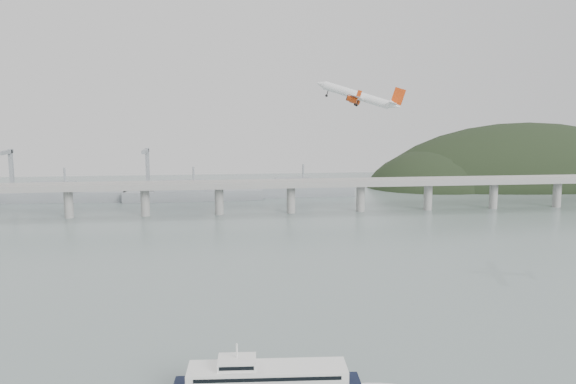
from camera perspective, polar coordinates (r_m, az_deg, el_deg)
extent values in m
plane|color=slate|center=(200.50, 1.98, -12.52)|extent=(900.00, 900.00, 0.00)
cube|color=gray|center=(389.62, -2.62, 0.71)|extent=(800.00, 22.00, 2.20)
cube|color=gray|center=(378.98, -2.50, 0.80)|extent=(800.00, 0.60, 1.80)
cube|color=gray|center=(399.75, -2.74, 1.19)|extent=(800.00, 0.60, 1.80)
cylinder|color=gray|center=(402.69, -21.39, -1.12)|extent=(6.00, 6.00, 21.00)
cylinder|color=gray|center=(393.23, -14.31, -1.02)|extent=(6.00, 6.00, 21.00)
cylinder|color=gray|center=(390.00, -7.01, -0.90)|extent=(6.00, 6.00, 21.00)
cylinder|color=gray|center=(393.16, 0.30, -0.76)|extent=(6.00, 6.00, 21.00)
cylinder|color=gray|center=(402.55, 7.37, -0.62)|extent=(6.00, 6.00, 21.00)
cylinder|color=gray|center=(417.75, 14.03, -0.48)|extent=(6.00, 6.00, 21.00)
cylinder|color=gray|center=(438.16, 20.15, -0.34)|extent=(6.00, 6.00, 21.00)
cylinder|color=gray|center=(463.09, 25.66, -0.21)|extent=(6.00, 6.00, 21.00)
ellipsoid|color=black|center=(602.58, 22.87, -0.91)|extent=(320.00, 150.00, 156.00)
ellipsoid|color=black|center=(551.31, 14.83, -0.70)|extent=(140.00, 110.00, 96.00)
cube|color=gray|center=(475.49, -21.63, -0.45)|extent=(95.67, 20.15, 8.00)
cube|color=gray|center=(476.93, -22.78, 0.49)|extent=(33.90, 15.02, 8.00)
cylinder|color=gray|center=(473.50, -21.73, 1.47)|extent=(1.60, 1.60, 14.00)
cube|color=gray|center=(455.53, -9.53, -0.33)|extent=(110.55, 21.43, 8.00)
cube|color=gray|center=(455.05, -10.94, 0.64)|extent=(39.01, 16.73, 8.00)
cylinder|color=gray|center=(453.45, -9.58, 1.67)|extent=(1.60, 1.60, 14.00)
cube|color=gray|center=(470.17, 1.55, 0.04)|extent=(85.00, 13.60, 8.00)
cube|color=gray|center=(467.91, 0.52, 0.99)|extent=(29.75, 11.90, 8.00)
cylinder|color=gray|center=(468.16, 1.55, 1.98)|extent=(1.60, 1.60, 14.00)
cube|color=gray|center=(516.66, -26.27, 1.72)|extent=(3.00, 3.00, 40.00)
cube|color=gray|center=(505.79, -26.77, 3.62)|extent=(3.00, 28.00, 3.00)
cube|color=gray|center=(491.50, -14.07, 2.04)|extent=(3.00, 3.00, 40.00)
cube|color=gray|center=(480.06, -14.29, 4.04)|extent=(3.00, 28.00, 3.00)
cube|color=white|center=(146.35, -2.10, -18.12)|extent=(39.88, 12.10, 4.68)
cube|color=black|center=(141.57, -2.07, -18.53)|extent=(35.50, 2.65, 0.94)
cube|color=black|center=(150.08, -2.14, -16.90)|extent=(35.50, 2.65, 0.94)
cube|color=black|center=(151.04, -2.13, -17.67)|extent=(35.50, 2.65, 0.94)
cube|color=white|center=(144.90, -5.21, -16.87)|extent=(9.80, 7.19, 2.43)
cube|color=black|center=(141.90, -5.26, -17.44)|extent=(8.41, 0.70, 0.94)
cylinder|color=white|center=(143.66, -5.22, -15.79)|extent=(0.50, 0.50, 3.74)
cylinder|color=white|center=(267.68, 6.97, 9.75)|extent=(30.14, 16.50, 13.19)
cone|color=white|center=(270.58, 3.32, 10.90)|extent=(6.67, 5.89, 5.25)
cone|color=white|center=(265.95, 10.82, 8.61)|extent=(7.48, 5.93, 5.58)
cube|color=white|center=(267.49, 7.13, 9.45)|extent=(18.34, 37.72, 3.94)
cube|color=white|center=(266.06, 10.64, 8.85)|extent=(7.95, 13.88, 2.00)
cube|color=#CC3C0D|center=(266.19, 11.14, 9.53)|extent=(6.78, 2.53, 8.47)
cylinder|color=#CC3C0D|center=(273.78, 6.82, 9.15)|extent=(5.87, 4.49, 3.90)
cylinder|color=black|center=(274.09, 6.35, 9.30)|extent=(2.01, 2.74, 2.59)
cube|color=white|center=(273.81, 6.90, 9.37)|extent=(2.99, 1.31, 2.13)
cylinder|color=#CC3C0D|center=(261.54, 6.52, 9.34)|extent=(5.87, 4.49, 3.90)
cylinder|color=black|center=(261.86, 6.03, 9.49)|extent=(2.01, 2.74, 2.59)
cube|color=white|center=(261.57, 6.60, 9.57)|extent=(2.99, 1.31, 2.13)
cylinder|color=black|center=(270.32, 7.06, 9.00)|extent=(1.29, 0.67, 2.71)
cylinder|color=black|center=(270.29, 6.97, 8.75)|extent=(1.62, 0.92, 1.57)
cylinder|color=black|center=(264.53, 6.92, 9.08)|extent=(1.29, 0.67, 2.71)
cylinder|color=black|center=(264.50, 6.83, 8.83)|extent=(1.62, 0.92, 1.57)
cylinder|color=black|center=(269.63, 4.02, 9.99)|extent=(1.29, 0.67, 2.71)
cylinder|color=black|center=(269.60, 3.94, 9.74)|extent=(1.62, 0.92, 1.57)
cube|color=#CC3C0D|center=(286.23, 8.06, 9.28)|extent=(2.47, 0.99, 3.11)
cube|color=#CC3C0D|center=(248.34, 7.25, 9.91)|extent=(2.47, 0.99, 3.11)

